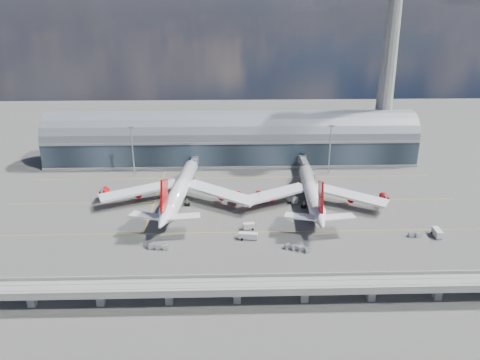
{
  "coord_description": "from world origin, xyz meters",
  "views": [
    {
      "loc": [
        -2.59,
        -171.53,
        83.54
      ],
      "look_at": [
        2.82,
        10.0,
        14.0
      ],
      "focal_mm": 35.0,
      "sensor_mm": 36.0,
      "label": 1
    }
  ],
  "objects_px": {
    "service_truck_3": "(437,233)",
    "cargo_train_1": "(297,248)",
    "service_truck_4": "(305,181)",
    "airliner_left": "(180,190)",
    "service_truck_5": "(292,199)",
    "floodlight_mast_right": "(330,148)",
    "control_tower": "(388,65)",
    "service_truck_0": "(165,207)",
    "service_truck_2": "(248,236)",
    "cargo_train_0": "(158,247)",
    "service_truck_1": "(249,226)",
    "airliner_right": "(312,194)",
    "cargo_train_2": "(414,235)",
    "floodlight_mast_left": "(133,150)"
  },
  "relations": [
    {
      "from": "floodlight_mast_right",
      "to": "cargo_train_0",
      "type": "bearing_deg",
      "value": -135.12
    },
    {
      "from": "cargo_train_0",
      "to": "floodlight_mast_right",
      "type": "bearing_deg",
      "value": -57.53
    },
    {
      "from": "airliner_left",
      "to": "service_truck_2",
      "type": "bearing_deg",
      "value": -43.92
    },
    {
      "from": "control_tower",
      "to": "service_truck_1",
      "type": "bearing_deg",
      "value": -131.23
    },
    {
      "from": "service_truck_3",
      "to": "cargo_train_1",
      "type": "bearing_deg",
      "value": -167.12
    },
    {
      "from": "service_truck_4",
      "to": "cargo_train_2",
      "type": "xyz_separation_m",
      "value": [
        33.05,
        -55.22,
        -0.77
      ]
    },
    {
      "from": "floodlight_mast_left",
      "to": "service_truck_5",
      "type": "height_order",
      "value": "floodlight_mast_left"
    },
    {
      "from": "service_truck_0",
      "to": "service_truck_4",
      "type": "height_order",
      "value": "service_truck_4"
    },
    {
      "from": "floodlight_mast_right",
      "to": "service_truck_5",
      "type": "height_order",
      "value": "floodlight_mast_right"
    },
    {
      "from": "floodlight_mast_right",
      "to": "service_truck_5",
      "type": "bearing_deg",
      "value": -123.25
    },
    {
      "from": "service_truck_5",
      "to": "airliner_right",
      "type": "bearing_deg",
      "value": -51.82
    },
    {
      "from": "airliner_right",
      "to": "service_truck_4",
      "type": "xyz_separation_m",
      "value": [
        1.22,
        25.36,
        -4.16
      ]
    },
    {
      "from": "floodlight_mast_right",
      "to": "cargo_train_0",
      "type": "distance_m",
      "value": 110.18
    },
    {
      "from": "floodlight_mast_right",
      "to": "cargo_train_2",
      "type": "xyz_separation_m",
      "value": [
        18.2,
        -70.78,
        -12.77
      ]
    },
    {
      "from": "airliner_right",
      "to": "service_truck_5",
      "type": "bearing_deg",
      "value": 153.72
    },
    {
      "from": "service_truck_3",
      "to": "service_truck_5",
      "type": "distance_m",
      "value": 61.23
    },
    {
      "from": "service_truck_1",
      "to": "cargo_train_2",
      "type": "bearing_deg",
      "value": -106.09
    },
    {
      "from": "service_truck_0",
      "to": "service_truck_4",
      "type": "distance_m",
      "value": 70.24
    },
    {
      "from": "control_tower",
      "to": "cargo_train_1",
      "type": "relative_size",
      "value": 10.96
    },
    {
      "from": "control_tower",
      "to": "service_truck_0",
      "type": "height_order",
      "value": "control_tower"
    },
    {
      "from": "service_truck_2",
      "to": "control_tower",
      "type": "bearing_deg",
      "value": -30.87
    },
    {
      "from": "service_truck_5",
      "to": "cargo_train_0",
      "type": "distance_m",
      "value": 67.38
    },
    {
      "from": "service_truck_5",
      "to": "cargo_train_1",
      "type": "height_order",
      "value": "service_truck_5"
    },
    {
      "from": "control_tower",
      "to": "service_truck_5",
      "type": "height_order",
      "value": "control_tower"
    },
    {
      "from": "cargo_train_1",
      "to": "service_truck_5",
      "type": "bearing_deg",
      "value": -29.43
    },
    {
      "from": "airliner_right",
      "to": "service_truck_5",
      "type": "height_order",
      "value": "airliner_right"
    },
    {
      "from": "airliner_left",
      "to": "service_truck_4",
      "type": "xyz_separation_m",
      "value": [
        58.5,
        21.7,
        -5.03
      ]
    },
    {
      "from": "airliner_left",
      "to": "service_truck_5",
      "type": "relative_size",
      "value": 10.99
    },
    {
      "from": "airliner_left",
      "to": "service_truck_4",
      "type": "distance_m",
      "value": 62.6
    },
    {
      "from": "floodlight_mast_right",
      "to": "service_truck_4",
      "type": "bearing_deg",
      "value": -133.66
    },
    {
      "from": "cargo_train_2",
      "to": "service_truck_0",
      "type": "bearing_deg",
      "value": 65.65
    },
    {
      "from": "service_truck_1",
      "to": "service_truck_5",
      "type": "bearing_deg",
      "value": -46.5
    },
    {
      "from": "airliner_left",
      "to": "service_truck_3",
      "type": "bearing_deg",
      "value": -12.74
    },
    {
      "from": "service_truck_2",
      "to": "service_truck_0",
      "type": "bearing_deg",
      "value": 60.13
    },
    {
      "from": "cargo_train_2",
      "to": "airliner_right",
      "type": "bearing_deg",
      "value": 40.03
    },
    {
      "from": "control_tower",
      "to": "airliner_left",
      "type": "height_order",
      "value": "control_tower"
    },
    {
      "from": "service_truck_1",
      "to": "service_truck_4",
      "type": "height_order",
      "value": "service_truck_4"
    },
    {
      "from": "airliner_left",
      "to": "floodlight_mast_right",
      "type": "bearing_deg",
      "value": 32.55
    },
    {
      "from": "floodlight_mast_right",
      "to": "airliner_right",
      "type": "xyz_separation_m",
      "value": [
        -16.07,
        -40.92,
        -7.84
      ]
    },
    {
      "from": "floodlight_mast_left",
      "to": "cargo_train_0",
      "type": "bearing_deg",
      "value": -73.79
    },
    {
      "from": "service_truck_4",
      "to": "cargo_train_1",
      "type": "relative_size",
      "value": 0.65
    },
    {
      "from": "floodlight_mast_left",
      "to": "service_truck_2",
      "type": "relative_size",
      "value": 3.53
    },
    {
      "from": "service_truck_3",
      "to": "service_truck_4",
      "type": "height_order",
      "value": "service_truck_4"
    },
    {
      "from": "airliner_right",
      "to": "service_truck_5",
      "type": "distance_m",
      "value": 9.94
    },
    {
      "from": "cargo_train_1",
      "to": "service_truck_2",
      "type": "bearing_deg",
      "value": 38.09
    },
    {
      "from": "floodlight_mast_left",
      "to": "service_truck_3",
      "type": "height_order",
      "value": "floodlight_mast_left"
    },
    {
      "from": "floodlight_mast_right",
      "to": "airliner_left",
      "type": "bearing_deg",
      "value": -153.07
    },
    {
      "from": "service_truck_2",
      "to": "cargo_train_2",
      "type": "bearing_deg",
      "value": -81.99
    },
    {
      "from": "airliner_left",
      "to": "service_truck_4",
      "type": "height_order",
      "value": "airliner_left"
    },
    {
      "from": "floodlight_mast_right",
      "to": "service_truck_1",
      "type": "xyz_separation_m",
      "value": [
        -44.21,
        -62.39,
        -12.35
      ]
    }
  ]
}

